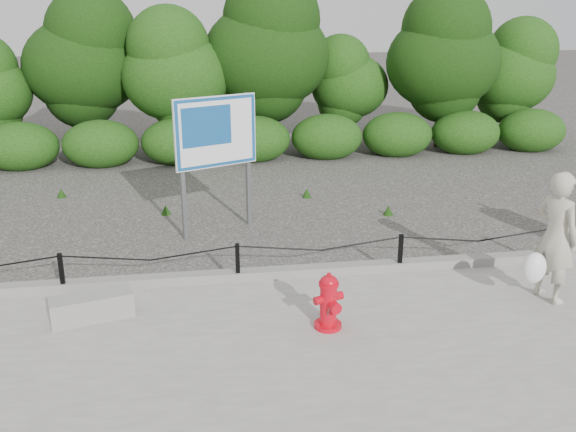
# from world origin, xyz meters

# --- Properties ---
(ground) EXTENTS (90.00, 90.00, 0.00)m
(ground) POSITION_xyz_m (0.00, 0.00, 0.00)
(ground) COLOR #2D2B28
(ground) RESTS_ON ground
(sidewalk) EXTENTS (14.00, 4.00, 0.08)m
(sidewalk) POSITION_xyz_m (0.00, -2.00, 0.04)
(sidewalk) COLOR gray
(sidewalk) RESTS_ON ground
(curb) EXTENTS (14.00, 0.22, 0.14)m
(curb) POSITION_xyz_m (0.00, 0.05, 0.15)
(curb) COLOR slate
(curb) RESTS_ON sidewalk
(chain_barrier) EXTENTS (10.06, 0.06, 0.60)m
(chain_barrier) POSITION_xyz_m (0.00, 0.00, 0.46)
(chain_barrier) COLOR black
(chain_barrier) RESTS_ON sidewalk
(treeline) EXTENTS (20.25, 3.60, 4.77)m
(treeline) POSITION_xyz_m (-0.04, 8.91, 2.51)
(treeline) COLOR black
(treeline) RESTS_ON ground
(fire_hydrant) EXTENTS (0.44, 0.45, 0.75)m
(fire_hydrant) POSITION_xyz_m (1.04, -1.55, 0.44)
(fire_hydrant) COLOR red
(fire_hydrant) RESTS_ON sidewalk
(pedestrian) EXTENTS (0.83, 0.78, 1.84)m
(pedestrian) POSITION_xyz_m (4.23, -1.21, 0.98)
(pedestrian) COLOR #ADAA94
(pedestrian) RESTS_ON sidewalk
(concrete_block) EXTENTS (1.10, 0.62, 0.33)m
(concrete_block) POSITION_xyz_m (-1.97, -0.85, 0.25)
(concrete_block) COLOR gray
(concrete_block) RESTS_ON sidewalk
(advertising_sign) EXTENTS (1.45, 0.71, 2.50)m
(advertising_sign) POSITION_xyz_m (-0.18, 2.34, 1.76)
(advertising_sign) COLOR slate
(advertising_sign) RESTS_ON ground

